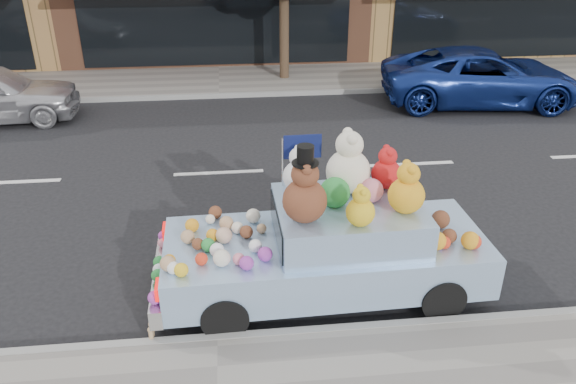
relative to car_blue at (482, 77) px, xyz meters
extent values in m
plane|color=black|center=(-7.04, -3.77, -0.73)|extent=(120.00, 120.00, 0.00)
cube|color=gray|center=(-7.04, 2.73, -0.67)|extent=(60.00, 3.00, 0.12)
cube|color=gray|center=(-7.04, -8.77, -0.67)|extent=(60.00, 0.12, 0.13)
cube|color=gray|center=(-7.04, 1.23, -0.67)|extent=(60.00, 0.12, 0.13)
cube|color=black|center=(-7.04, 4.21, 0.67)|extent=(8.50, 0.06, 2.40)
cube|color=black|center=(2.96, 4.21, 0.67)|extent=(8.50, 0.06, 2.40)
cylinder|color=#38281C|center=(-5.04, 2.73, 0.87)|extent=(0.28, 0.28, 3.20)
imported|color=navy|center=(0.00, 0.00, 0.00)|extent=(5.51, 3.00, 1.46)
cylinder|color=black|center=(-4.15, -8.56, -0.43)|extent=(0.60, 0.21, 0.60)
cylinder|color=black|center=(-4.18, -7.00, -0.43)|extent=(0.60, 0.21, 0.60)
cylinder|color=black|center=(-6.95, -8.63, -0.43)|extent=(0.60, 0.21, 0.60)
cylinder|color=black|center=(-6.98, -7.07, -0.43)|extent=(0.60, 0.21, 0.60)
cube|color=#98BAE3|center=(-5.56, -7.82, -0.18)|extent=(4.34, 1.80, 0.60)
cube|color=#98BAE3|center=(-5.26, -7.81, 0.37)|extent=(1.94, 1.55, 0.50)
cube|color=silver|center=(-7.78, -7.87, -0.33)|extent=(0.20, 1.78, 0.26)
cube|color=red|center=(-7.72, -8.55, -0.01)|extent=(0.07, 0.28, 0.16)
cube|color=red|center=(-7.75, -7.19, -0.01)|extent=(0.07, 0.28, 0.16)
cube|color=black|center=(-6.21, -7.83, 0.37)|extent=(0.07, 1.30, 0.40)
sphere|color=#5C2D1A|center=(-5.91, -8.17, 0.89)|extent=(0.55, 0.55, 0.55)
sphere|color=#5C2D1A|center=(-5.91, -8.17, 1.25)|extent=(0.34, 0.34, 0.34)
sphere|color=#5C2D1A|center=(-5.91, -8.29, 1.36)|extent=(0.13, 0.13, 0.13)
sphere|color=#5C2D1A|center=(-5.91, -8.05, 1.36)|extent=(0.13, 0.13, 0.13)
cylinder|color=black|center=(-5.91, -8.17, 1.39)|extent=(0.32, 0.32, 0.02)
cylinder|color=black|center=(-5.91, -8.17, 1.50)|extent=(0.21, 0.21, 0.22)
sphere|color=beige|center=(-5.22, -7.46, 0.92)|extent=(0.60, 0.60, 0.60)
sphere|color=beige|center=(-5.22, -7.46, 1.30)|extent=(0.37, 0.37, 0.37)
sphere|color=beige|center=(-5.22, -7.59, 1.42)|extent=(0.14, 0.14, 0.14)
sphere|color=beige|center=(-5.22, -7.33, 1.42)|extent=(0.14, 0.14, 0.14)
sphere|color=orange|center=(-4.61, -8.09, 0.85)|extent=(0.46, 0.46, 0.46)
sphere|color=orange|center=(-4.61, -8.09, 1.15)|extent=(0.29, 0.29, 0.29)
sphere|color=orange|center=(-4.61, -8.19, 1.24)|extent=(0.11, 0.11, 0.11)
sphere|color=orange|center=(-4.61, -7.99, 1.24)|extent=(0.11, 0.11, 0.11)
sphere|color=#B41314|center=(-4.67, -7.39, 0.82)|extent=(0.41, 0.41, 0.41)
sphere|color=#B41314|center=(-4.67, -7.39, 1.09)|extent=(0.26, 0.26, 0.26)
sphere|color=#B41314|center=(-4.67, -7.48, 1.17)|extent=(0.10, 0.10, 0.10)
sphere|color=#B41314|center=(-4.67, -7.30, 1.17)|extent=(0.10, 0.10, 0.10)
sphere|color=silver|center=(-5.88, -7.37, 0.84)|extent=(0.44, 0.44, 0.44)
sphere|color=silver|center=(-5.88, -7.37, 1.12)|extent=(0.27, 0.27, 0.27)
sphere|color=silver|center=(-5.88, -7.47, 1.21)|extent=(0.10, 0.10, 0.10)
sphere|color=silver|center=(-5.88, -7.28, 1.21)|extent=(0.10, 0.10, 0.10)
sphere|color=gold|center=(-5.25, -8.36, 0.80)|extent=(0.36, 0.36, 0.36)
sphere|color=gold|center=(-5.25, -8.36, 1.03)|extent=(0.22, 0.22, 0.22)
sphere|color=gold|center=(-5.25, -8.44, 1.10)|extent=(0.08, 0.08, 0.08)
sphere|color=gold|center=(-5.25, -8.28, 1.10)|extent=(0.08, 0.08, 0.08)
sphere|color=#217B30|center=(-5.46, -7.81, 0.80)|extent=(0.40, 0.40, 0.40)
sphere|color=#D56A7D|center=(-4.97, -7.75, 0.77)|extent=(0.32, 0.32, 0.32)
sphere|color=beige|center=(-7.10, -7.26, 0.19)|extent=(0.14, 0.14, 0.14)
sphere|color=orange|center=(-7.59, -8.25, 0.20)|extent=(0.16, 0.16, 0.16)
sphere|color=#F6AB1B|center=(-7.43, -8.48, 0.20)|extent=(0.17, 0.17, 0.17)
sphere|color=beige|center=(-6.51, -7.29, 0.22)|extent=(0.21, 0.21, 0.21)
sphere|color=#A57F5B|center=(-7.39, -7.74, 0.21)|extent=(0.19, 0.19, 0.19)
sphere|color=beige|center=(-6.95, -8.31, 0.23)|extent=(0.22, 0.22, 0.22)
sphere|color=purple|center=(-6.41, -8.26, 0.21)|extent=(0.19, 0.19, 0.19)
sphere|color=#217B30|center=(-7.12, -7.96, 0.21)|extent=(0.18, 0.18, 0.18)
sphere|color=red|center=(-6.91, -7.69, 0.18)|extent=(0.13, 0.13, 0.13)
sphere|color=orange|center=(-7.35, -7.45, 0.21)|extent=(0.19, 0.19, 0.19)
sphere|color=#D56A7D|center=(-6.74, -8.31, 0.19)|extent=(0.15, 0.15, 0.15)
sphere|color=#A57F5B|center=(-6.88, -7.44, 0.22)|extent=(0.20, 0.20, 0.20)
sphere|color=white|center=(-7.53, -8.42, 0.20)|extent=(0.16, 0.16, 0.16)
sphere|color=white|center=(-6.52, -8.05, 0.20)|extent=(0.17, 0.17, 0.17)
sphere|color=purple|center=(-6.65, -8.43, 0.21)|extent=(0.18, 0.18, 0.18)
sphere|color=red|center=(-7.20, -8.27, 0.20)|extent=(0.16, 0.16, 0.16)
sphere|color=#A57F5B|center=(-7.60, -8.34, 0.22)|extent=(0.20, 0.20, 0.20)
sphere|color=#A57F5B|center=(-6.41, -7.59, 0.19)|extent=(0.14, 0.14, 0.14)
sphere|color=beige|center=(-6.73, -7.56, 0.20)|extent=(0.16, 0.16, 0.16)
sphere|color=#5A2E19|center=(-7.26, -7.91, 0.20)|extent=(0.16, 0.16, 0.16)
sphere|color=#5A2E19|center=(-7.03, -7.12, 0.21)|extent=(0.19, 0.19, 0.19)
sphere|color=#5A2E19|center=(-6.62, -7.69, 0.21)|extent=(0.18, 0.18, 0.18)
sphere|color=orange|center=(-7.07, -7.72, 0.20)|extent=(0.17, 0.17, 0.17)
sphere|color=white|center=(-7.01, -8.10, 0.21)|extent=(0.18, 0.18, 0.18)
sphere|color=#D8A88C|center=(-6.92, -7.80, 0.24)|extent=(0.22, 0.22, 0.22)
sphere|color=purple|center=(-7.80, -7.11, -0.13)|extent=(0.14, 0.14, 0.14)
sphere|color=purple|center=(-7.77, -8.56, -0.12)|extent=(0.17, 0.17, 0.17)
sphere|color=#217B30|center=(-7.79, -7.80, -0.12)|extent=(0.17, 0.17, 0.17)
sphere|color=white|center=(-7.78, -7.96, -0.13)|extent=(0.15, 0.15, 0.15)
sphere|color=#217B30|center=(-7.78, -8.10, -0.12)|extent=(0.17, 0.17, 0.17)
sphere|color=white|center=(-7.77, -8.56, -0.13)|extent=(0.15, 0.15, 0.15)
sphere|color=#D56A7D|center=(-7.80, -7.29, -0.14)|extent=(0.13, 0.13, 0.13)
sphere|color=white|center=(-3.93, -7.56, 0.20)|extent=(0.16, 0.16, 0.16)
sphere|color=red|center=(-4.08, -8.23, 0.20)|extent=(0.17, 0.17, 0.17)
sphere|color=orange|center=(-4.19, -8.24, 0.24)|extent=(0.25, 0.25, 0.25)
sphere|color=orange|center=(-3.75, -8.27, 0.24)|extent=(0.24, 0.24, 0.24)
sphere|color=purple|center=(-4.15, -8.23, 0.21)|extent=(0.18, 0.18, 0.18)
sphere|color=#5A2E19|center=(-3.95, -7.71, 0.25)|extent=(0.26, 0.26, 0.26)
sphere|color=#5A2E19|center=(-3.97, -8.10, 0.22)|extent=(0.20, 0.20, 0.20)
sphere|color=red|center=(-3.70, -8.27, 0.22)|extent=(0.20, 0.20, 0.20)
cylinder|color=#997A54|center=(-7.84, -8.72, -0.57)|extent=(0.06, 0.06, 0.17)
sphere|color=#997A54|center=(-7.84, -8.72, -0.47)|extent=(0.07, 0.07, 0.07)
cylinder|color=#997A54|center=(-7.85, -8.62, -0.57)|extent=(0.06, 0.06, 0.17)
sphere|color=#997A54|center=(-7.85, -8.62, -0.47)|extent=(0.07, 0.07, 0.07)
cylinder|color=#997A54|center=(-7.85, -8.52, -0.57)|extent=(0.06, 0.06, 0.17)
sphere|color=#997A54|center=(-7.85, -8.52, -0.47)|extent=(0.07, 0.07, 0.07)
cylinder|color=#997A54|center=(-7.85, -8.42, -0.57)|extent=(0.06, 0.06, 0.17)
sphere|color=#997A54|center=(-7.85, -8.42, -0.47)|extent=(0.07, 0.07, 0.07)
cylinder|color=#997A54|center=(-7.85, -8.32, -0.57)|extent=(0.06, 0.06, 0.17)
sphere|color=#997A54|center=(-7.85, -8.32, -0.47)|extent=(0.07, 0.07, 0.07)
cylinder|color=#997A54|center=(-7.86, -8.22, -0.57)|extent=(0.06, 0.06, 0.17)
sphere|color=#997A54|center=(-7.86, -8.22, -0.47)|extent=(0.07, 0.07, 0.07)
cylinder|color=#997A54|center=(-7.86, -8.12, -0.57)|extent=(0.06, 0.06, 0.17)
sphere|color=#997A54|center=(-7.86, -8.12, -0.47)|extent=(0.07, 0.07, 0.07)
cylinder|color=#997A54|center=(-7.86, -8.02, -0.57)|extent=(0.06, 0.06, 0.17)
sphere|color=#997A54|center=(-7.86, -8.02, -0.47)|extent=(0.07, 0.07, 0.07)
cylinder|color=#997A54|center=(-7.86, -7.92, -0.57)|extent=(0.06, 0.06, 0.17)
sphere|color=#997A54|center=(-7.86, -7.92, -0.47)|extent=(0.07, 0.07, 0.07)
cylinder|color=#997A54|center=(-7.87, -7.82, -0.57)|extent=(0.06, 0.06, 0.17)
sphere|color=#997A54|center=(-7.87, -7.82, -0.47)|extent=(0.07, 0.07, 0.07)
cylinder|color=#997A54|center=(-7.87, -7.72, -0.57)|extent=(0.06, 0.06, 0.17)
sphere|color=#997A54|center=(-7.87, -7.72, -0.47)|extent=(0.07, 0.07, 0.07)
cylinder|color=#997A54|center=(-7.87, -7.62, -0.57)|extent=(0.06, 0.06, 0.17)
sphere|color=#997A54|center=(-7.87, -7.62, -0.47)|extent=(0.07, 0.07, 0.07)
cylinder|color=#997A54|center=(-7.87, -7.52, -0.57)|extent=(0.06, 0.06, 0.17)
sphere|color=#997A54|center=(-7.87, -7.52, -0.47)|extent=(0.07, 0.07, 0.07)
cylinder|color=#997A54|center=(-7.87, -7.42, -0.57)|extent=(0.06, 0.06, 0.17)
sphere|color=#997A54|center=(-7.87, -7.42, -0.47)|extent=(0.07, 0.07, 0.07)
cylinder|color=#997A54|center=(-7.88, -7.32, -0.57)|extent=(0.06, 0.06, 0.17)
sphere|color=#997A54|center=(-7.88, -7.32, -0.47)|extent=(0.07, 0.07, 0.07)
cylinder|color=#997A54|center=(-7.88, -7.22, -0.57)|extent=(0.06, 0.06, 0.17)
sphere|color=#997A54|center=(-7.88, -7.22, -0.47)|extent=(0.07, 0.07, 0.07)
cylinder|color=#997A54|center=(-7.88, -7.12, -0.57)|extent=(0.06, 0.06, 0.17)
sphere|color=#997A54|center=(-7.88, -7.12, -0.47)|extent=(0.07, 0.07, 0.07)
cylinder|color=#997A54|center=(-7.88, -7.02, -0.57)|extent=(0.06, 0.06, 0.17)
sphere|color=#997A54|center=(-7.88, -7.02, -0.47)|extent=(0.07, 0.07, 0.07)
cylinder|color=silver|center=(-6.08, -7.18, 0.97)|extent=(0.02, 0.02, 0.70)
cube|color=#0C1447|center=(-5.80, -7.15, 1.18)|extent=(0.52, 0.03, 0.34)
camera|label=1|loc=(-6.76, -14.14, 4.09)|focal=35.00mm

